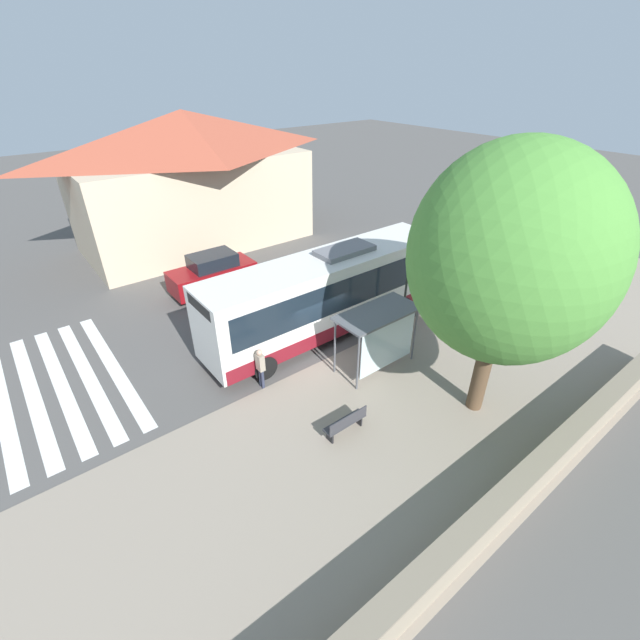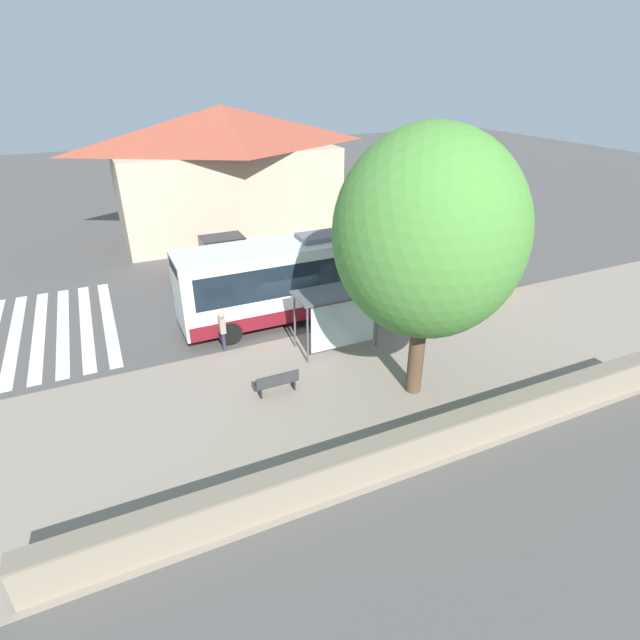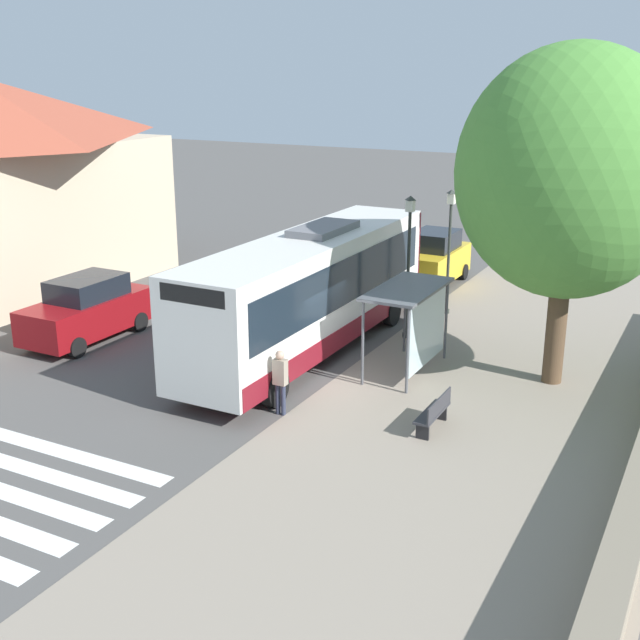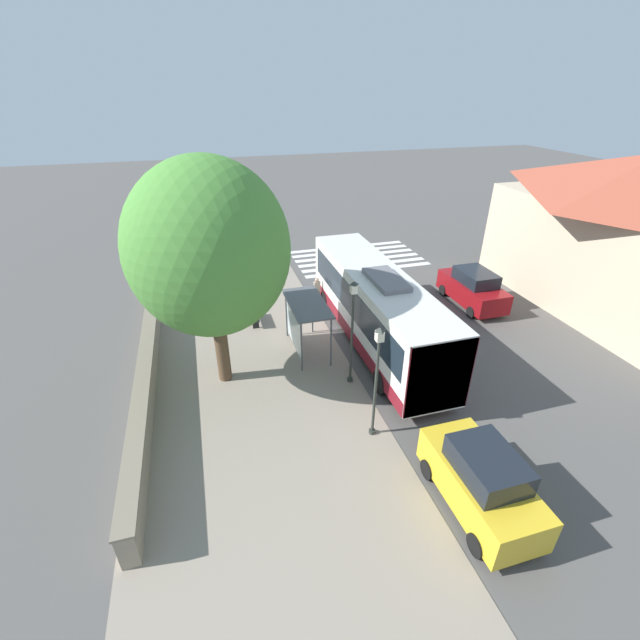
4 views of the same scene
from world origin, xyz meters
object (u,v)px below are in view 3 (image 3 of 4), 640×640
at_px(bus, 310,290).
at_px(street_lamp_far, 409,256).
at_px(street_lamp_near, 449,242).
at_px(bus_shelter, 412,303).
at_px(pedestrian, 280,377).
at_px(bench, 434,412).
at_px(shade_tree, 571,174).
at_px(parked_car_behind_bus, 433,259).
at_px(parked_car_far_lane, 87,310).

bearing_deg(bus, street_lamp_far, -129.41).
bearing_deg(bus, street_lamp_near, -112.76).
xyz_separation_m(bus_shelter, pedestrian, (1.81, 4.27, -1.07)).
bearing_deg(bus, bench, 146.18).
xyz_separation_m(pedestrian, street_lamp_far, (-0.55, -7.09, 1.72)).
height_order(bus, street_lamp_near, street_lamp_near).
xyz_separation_m(street_lamp_near, street_lamp_far, (0.27, 3.13, 0.11)).
xyz_separation_m(street_lamp_far, shade_tree, (-5.04, 1.67, 3.05)).
bearing_deg(shade_tree, street_lamp_near, -45.19).
height_order(pedestrian, street_lamp_far, street_lamp_far).
relative_size(street_lamp_far, shade_tree, 0.51).
bearing_deg(pedestrian, parked_car_behind_bus, -85.77).
relative_size(bus_shelter, parked_car_far_lane, 0.76).
bearing_deg(street_lamp_far, bus, 50.59).
bearing_deg(parked_car_far_lane, pedestrian, 165.54).
xyz_separation_m(bus_shelter, parked_car_behind_bus, (2.84, -9.59, -1.05)).
bearing_deg(bus_shelter, pedestrian, 66.96).
height_order(street_lamp_far, parked_car_far_lane, street_lamp_far).
distance_m(shade_tree, parked_car_behind_bus, 11.73).
relative_size(street_lamp_far, parked_car_far_lane, 1.04).
relative_size(bus_shelter, pedestrian, 1.96).
xyz_separation_m(bus, shade_tree, (-7.17, -0.92, 3.82)).
distance_m(bus, bench, 6.59).
relative_size(pedestrian, bench, 1.10).
bearing_deg(parked_car_behind_bus, street_lamp_near, 116.89).
bearing_deg(shade_tree, bus, 7.30).
height_order(bus, shade_tree, shade_tree).
relative_size(pedestrian, parked_car_far_lane, 0.39).
distance_m(bench, street_lamp_near, 9.98).
relative_size(pedestrian, street_lamp_far, 0.37).
xyz_separation_m(bus, street_lamp_near, (-2.40, -5.72, 0.66)).
distance_m(bus, bus_shelter, 3.40).
bearing_deg(parked_car_behind_bus, pedestrian, 94.23).
bearing_deg(shade_tree, parked_car_behind_bus, -51.91).
height_order(pedestrian, parked_car_far_lane, parked_car_far_lane).
distance_m(bus_shelter, pedestrian, 4.76).
bearing_deg(street_lamp_near, bench, 107.52).
height_order(bench, street_lamp_far, street_lamp_far).
bearing_deg(bus_shelter, bus, -3.98).
distance_m(bench, parked_car_behind_bus, 13.79).
xyz_separation_m(parked_car_behind_bus, parked_car_far_lane, (7.44, 11.67, -0.04)).
bearing_deg(bench, street_lamp_near, -72.48).
height_order(bus, bus_shelter, bus).
relative_size(shade_tree, parked_car_behind_bus, 2.23).
distance_m(bench, shade_tree, 7.19).
bearing_deg(bench, bus_shelter, -59.84).
bearing_deg(parked_car_behind_bus, street_lamp_far, 103.10).
relative_size(bench, shade_tree, 0.17).
distance_m(pedestrian, street_lamp_far, 7.32).
distance_m(pedestrian, parked_car_far_lane, 8.74).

